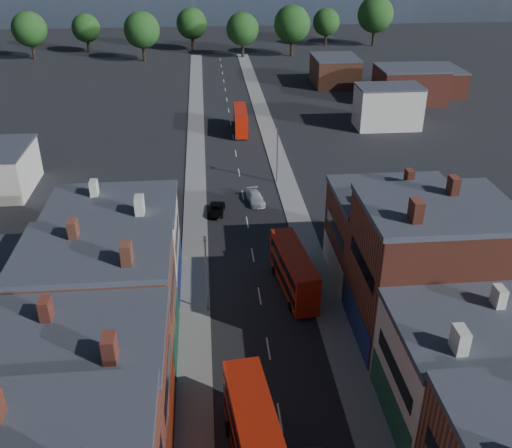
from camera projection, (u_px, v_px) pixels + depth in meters
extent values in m
cube|color=gray|center=(195.00, 217.00, 72.54)|extent=(3.00, 200.00, 0.12)
cube|color=gray|center=(296.00, 213.00, 73.59)|extent=(3.00, 200.00, 0.12)
cylinder|color=slate|center=(206.00, 276.00, 53.21)|extent=(0.16, 0.16, 8.00)
cube|color=slate|center=(205.00, 239.00, 51.33)|extent=(0.25, 0.70, 0.25)
cylinder|color=slate|center=(277.00, 156.00, 80.43)|extent=(0.16, 0.16, 8.00)
cube|color=slate|center=(278.00, 129.00, 78.55)|extent=(0.25, 0.70, 0.25)
cube|color=#AE1D09|center=(257.00, 447.00, 37.43)|extent=(4.00, 12.14, 4.77)
cube|color=black|center=(257.00, 435.00, 36.90)|extent=(3.96, 11.20, 0.97)
cylinder|color=black|center=(228.00, 429.00, 41.53)|extent=(0.44, 1.11, 1.08)
cylinder|color=black|center=(265.00, 424.00, 42.01)|extent=(0.44, 1.11, 1.08)
cube|color=#AC1C09|center=(294.00, 270.00, 57.05)|extent=(3.59, 10.58, 4.15)
cube|color=black|center=(293.00, 277.00, 57.43)|extent=(3.55, 9.76, 0.85)
cube|color=black|center=(294.00, 262.00, 56.59)|extent=(3.55, 9.76, 0.85)
cylinder|color=black|center=(290.00, 307.00, 54.88)|extent=(0.39, 0.97, 0.94)
cylinder|color=black|center=(314.00, 304.00, 55.31)|extent=(0.39, 0.97, 0.94)
cylinder|color=black|center=(274.00, 270.00, 60.61)|extent=(0.39, 0.97, 0.94)
cylinder|color=black|center=(295.00, 268.00, 61.05)|extent=(0.39, 0.97, 0.94)
cube|color=red|center=(241.00, 120.00, 100.87)|extent=(2.44, 9.75, 3.88)
cube|color=black|center=(241.00, 124.00, 101.23)|extent=(2.48, 8.98, 0.79)
cube|color=black|center=(240.00, 115.00, 100.44)|extent=(2.48, 8.98, 0.79)
cylinder|color=black|center=(235.00, 136.00, 98.92)|extent=(0.29, 0.89, 0.88)
cylinder|color=black|center=(248.00, 135.00, 99.05)|extent=(0.29, 0.89, 0.88)
cylinder|color=black|center=(234.00, 124.00, 104.39)|extent=(0.29, 0.89, 0.88)
cylinder|color=black|center=(246.00, 124.00, 104.52)|extent=(0.29, 0.89, 0.88)
imported|color=black|center=(216.00, 210.00, 73.11)|extent=(2.51, 4.46, 1.17)
imported|color=silver|center=(255.00, 198.00, 76.01)|extent=(2.56, 4.96, 1.38)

